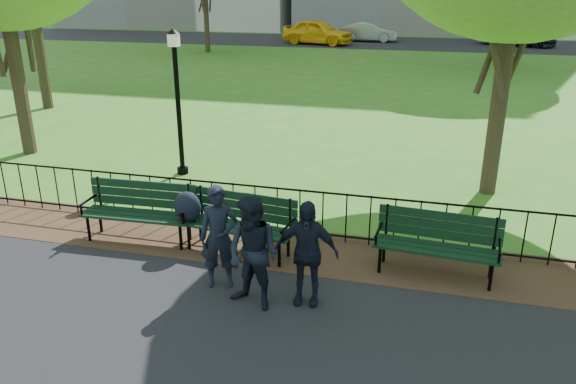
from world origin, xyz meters
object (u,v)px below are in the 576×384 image
(park_bench_main, at_px, (214,212))
(sedan_silver, at_px, (369,32))
(sedan_dark, at_px, (517,34))
(park_bench_left_a, at_px, (140,205))
(lamppost, at_px, (178,98))
(park_bench_right_a, at_px, (438,238))
(taxi, at_px, (318,32))
(person_mid, at_px, (253,254))
(person_left, at_px, (219,237))
(person_right, at_px, (306,253))

(park_bench_main, bearing_deg, sedan_silver, 100.23)
(sedan_dark, bearing_deg, park_bench_left_a, -172.01)
(park_bench_left_a, xyz_separation_m, lamppost, (-0.82, 3.39, 1.14))
(park_bench_left_a, bearing_deg, park_bench_right_a, -2.45)
(taxi, bearing_deg, park_bench_left_a, -159.09)
(park_bench_right_a, bearing_deg, sedan_silver, 103.35)
(person_mid, bearing_deg, lamppost, 141.78)
(park_bench_right_a, relative_size, sedan_dark, 0.37)
(person_left, xyz_separation_m, sedan_dark, (7.66, 35.15, -0.03))
(person_right, xyz_separation_m, sedan_dark, (6.36, 35.27, -0.01))
(taxi, bearing_deg, lamppost, -159.96)
(park_bench_right_a, height_order, lamppost, lamppost)
(sedan_silver, bearing_deg, sedan_dark, -91.08)
(park_bench_main, relative_size, park_bench_left_a, 1.06)
(person_left, height_order, sedan_dark, person_left)
(lamppost, height_order, sedan_dark, lamppost)
(person_mid, bearing_deg, sedan_dark, 96.42)
(sedan_silver, xyz_separation_m, sedan_dark, (10.04, -0.07, 0.06))
(park_bench_left_a, xyz_separation_m, sedan_silver, (-0.48, 34.07, 0.06))
(sedan_silver, bearing_deg, person_mid, -175.82)
(taxi, height_order, sedan_dark, taxi)
(taxi, bearing_deg, person_left, -156.04)
(sedan_silver, bearing_deg, person_right, -174.73)
(park_bench_left_a, bearing_deg, sedan_dark, 71.45)
(park_bench_main, relative_size, park_bench_right_a, 1.10)
(lamppost, relative_size, person_mid, 2.05)
(park_bench_right_a, xyz_separation_m, lamppost, (-5.73, 3.36, 1.17))
(park_bench_left_a, relative_size, park_bench_right_a, 1.04)
(park_bench_left_a, xyz_separation_m, park_bench_right_a, (4.91, 0.03, -0.03))
(person_mid, bearing_deg, park_bench_right_a, 51.61)
(park_bench_right_a, relative_size, person_mid, 1.18)
(person_left, bearing_deg, sedan_silver, 75.28)
(park_bench_main, distance_m, lamppost, 4.24)
(person_right, distance_m, taxi, 33.27)
(sedan_dark, bearing_deg, park_bench_right_a, -164.11)
(park_bench_left_a, relative_size, person_mid, 1.23)
(person_mid, distance_m, taxi, 33.43)
(person_left, relative_size, sedan_dark, 0.30)
(park_bench_main, relative_size, taxi, 0.42)
(lamppost, distance_m, taxi, 28.06)
(park_bench_right_a, bearing_deg, person_left, -154.26)
(park_bench_left_a, distance_m, person_mid, 2.99)
(person_left, distance_m, sedan_silver, 35.30)
(park_bench_right_a, distance_m, person_mid, 2.86)
(park_bench_left_a, bearing_deg, person_right, -24.50)
(lamppost, xyz_separation_m, person_left, (2.72, -4.54, -0.99))
(park_bench_main, height_order, sedan_silver, sedan_silver)
(park_bench_left_a, bearing_deg, park_bench_main, -5.66)
(park_bench_main, height_order, person_right, person_right)
(park_bench_main, xyz_separation_m, park_bench_right_a, (3.54, 0.10, -0.08))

